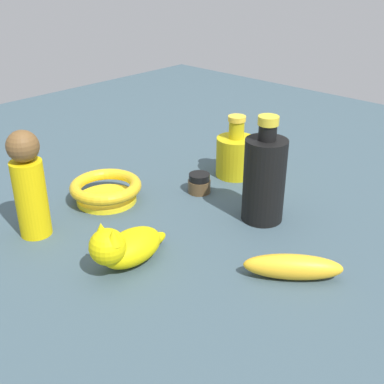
# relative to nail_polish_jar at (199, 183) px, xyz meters

# --- Properties ---
(ground) EXTENTS (2.00, 2.00, 0.00)m
(ground) POSITION_rel_nail_polish_jar_xyz_m (-0.11, -0.08, -0.02)
(ground) COLOR #384C56
(nail_polish_jar) EXTENTS (0.05, 0.05, 0.04)m
(nail_polish_jar) POSITION_rel_nail_polish_jar_xyz_m (0.00, 0.00, 0.00)
(nail_polish_jar) COLOR #503B24
(nail_polish_jar) RESTS_ON ground
(bottle_tall) EXTENTS (0.08, 0.08, 0.20)m
(bottle_tall) POSITION_rel_nail_polish_jar_xyz_m (-0.00, -0.16, 0.06)
(bottle_tall) COLOR black
(bottle_tall) RESTS_ON ground
(cat_figurine) EXTENTS (0.15, 0.07, 0.09)m
(cat_figurine) POSITION_rel_nail_polish_jar_xyz_m (-0.28, -0.09, 0.02)
(cat_figurine) COLOR #D7C50A
(cat_figurine) RESTS_ON ground
(bottle_short) EXTENTS (0.09, 0.09, 0.14)m
(bottle_short) POSITION_rel_nail_polish_jar_xyz_m (0.12, -0.00, 0.03)
(bottle_short) COLOR #B9A812
(bottle_short) RESTS_ON ground
(banana) EXTENTS (0.13, 0.14, 0.04)m
(banana) POSITION_rel_nail_polish_jar_xyz_m (-0.12, -0.31, -0.00)
(banana) COLOR gold
(banana) RESTS_ON ground
(bowl) EXTENTS (0.14, 0.14, 0.04)m
(bowl) POSITION_rel_nail_polish_jar_xyz_m (-0.16, 0.11, 0.01)
(bowl) COLOR yellow
(bowl) RESTS_ON ground
(person_figure_adult) EXTENTS (0.07, 0.07, 0.19)m
(person_figure_adult) POSITION_rel_nail_polish_jar_xyz_m (-0.32, 0.10, 0.08)
(person_figure_adult) COLOR #E0BC0B
(person_figure_adult) RESTS_ON ground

